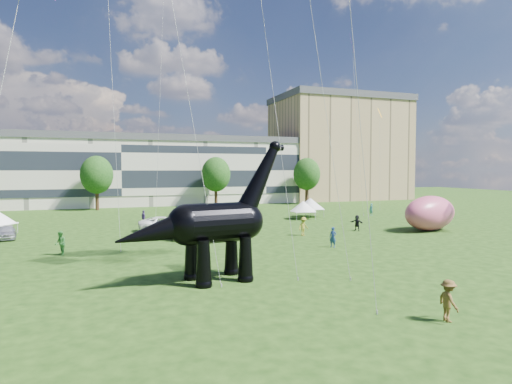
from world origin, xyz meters
name	(u,v)px	position (x,y,z in m)	size (l,w,h in m)	color
ground	(306,287)	(0.00, 0.00, 0.00)	(220.00, 220.00, 0.00)	#16330C
terrace_row	(121,173)	(-8.00, 62.00, 6.00)	(78.00, 11.00, 12.00)	beige
apartment_block	(339,151)	(40.00, 65.00, 11.00)	(28.00, 18.00, 22.00)	tan
tree_mid_left	(97,172)	(-12.00, 53.00, 6.29)	(5.20, 5.20, 9.44)	#382314
tree_mid_right	(216,172)	(8.00, 53.00, 6.29)	(5.20, 5.20, 9.44)	#382314
tree_far_right	(307,171)	(26.00, 53.00, 6.29)	(5.20, 5.20, 9.44)	#382314
dinosaur_sculpture	(211,226)	(-4.77, 3.10, 3.32)	(10.80, 3.64, 8.79)	black
car_silver	(7,232)	(-19.62, 24.63, 0.67)	(1.59, 3.96, 1.35)	silver
car_grey	(191,231)	(-2.93, 19.12, 0.74)	(1.57, 4.49, 1.48)	gray
car_white	(164,224)	(-4.67, 25.41, 0.76)	(2.54, 5.50, 1.53)	white
car_dark	(219,226)	(0.63, 22.04, 0.72)	(2.02, 4.97, 1.44)	#595960
gazebo_near	(303,206)	(14.36, 30.33, 1.71)	(3.96, 3.96, 2.43)	white
gazebo_far	(310,204)	(16.49, 32.49, 1.87)	(3.86, 3.86, 2.66)	silver
inflatable_pink	(430,213)	(22.75, 15.97, 1.90)	(7.60, 3.80, 3.80)	#CB4F72
visitors	(223,234)	(-0.83, 15.01, 0.89)	(53.28, 39.92, 1.90)	#4D3374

